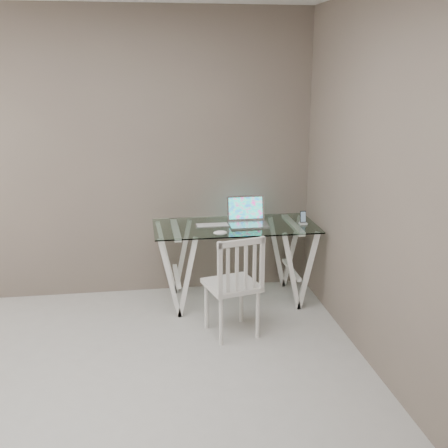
% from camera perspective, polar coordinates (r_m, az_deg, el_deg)
% --- Properties ---
extents(room, '(4.50, 4.52, 2.71)m').
position_cam_1_polar(room, '(3.13, -16.23, 6.89)').
color(room, '#AEACA7').
rests_on(room, ground).
extents(desk, '(1.50, 0.70, 0.75)m').
position_cam_1_polar(desk, '(5.28, 1.12, -3.93)').
color(desk, silver).
rests_on(desk, ground).
extents(chair, '(0.49, 0.49, 0.88)m').
position_cam_1_polar(chair, '(4.55, 1.16, -5.89)').
color(chair, silver).
rests_on(chair, ground).
extents(laptop, '(0.35, 0.30, 0.25)m').
position_cam_1_polar(laptop, '(5.21, 2.37, 0.65)').
color(laptop, '#B5B4B9').
rests_on(laptop, desk).
extents(keyboard, '(0.31, 0.13, 0.01)m').
position_cam_1_polar(keyboard, '(5.17, -1.21, -0.12)').
color(keyboard, silver).
rests_on(keyboard, desk).
extents(mouse, '(0.12, 0.07, 0.04)m').
position_cam_1_polar(mouse, '(4.88, -0.39, -0.90)').
color(mouse, white).
rests_on(mouse, desk).
extents(phone_dock, '(0.07, 0.07, 0.12)m').
position_cam_1_polar(phone_dock, '(5.26, 8.04, 0.36)').
color(phone_dock, white).
rests_on(phone_dock, desk).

